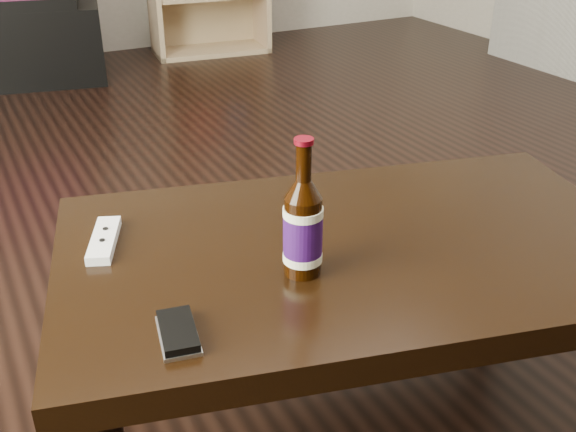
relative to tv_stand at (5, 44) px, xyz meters
name	(u,v)px	position (x,y,z in m)	size (l,w,h in m)	color
floor	(349,271)	(0.63, -2.59, -0.21)	(5.00, 6.00, 0.01)	black
tv_stand	(5,44)	(0.00, 0.00, 0.00)	(1.04, 0.52, 0.42)	black
coffee_table	(353,266)	(0.31, -3.08, 0.17)	(1.30, 0.95, 0.44)	black
beer_bottle	(303,228)	(0.16, -3.13, 0.32)	(0.08, 0.08, 0.26)	black
phone	(178,333)	(-0.11, -3.21, 0.24)	(0.08, 0.12, 0.02)	#ACACAE
remote	(104,240)	(-0.14, -2.86, 0.24)	(0.11, 0.17, 0.02)	white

